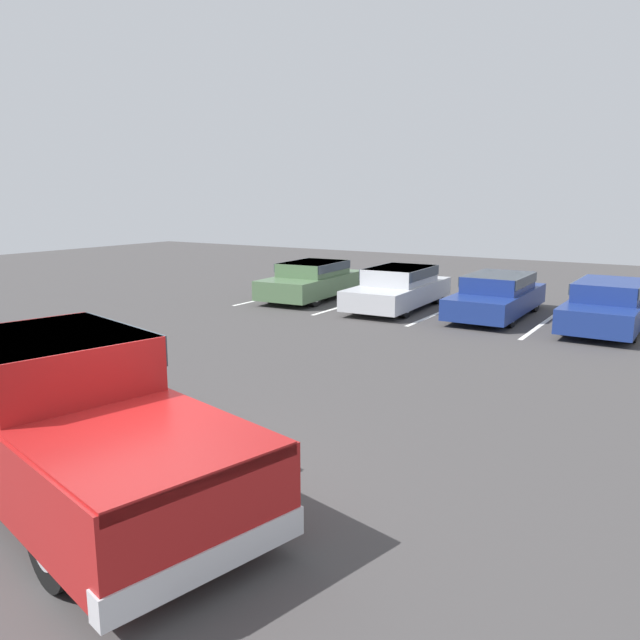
# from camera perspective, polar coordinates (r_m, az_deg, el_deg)

# --- Properties ---
(ground_plane) EXTENTS (60.00, 60.00, 0.00)m
(ground_plane) POSITION_cam_1_polar(r_m,az_deg,el_deg) (8.08, -17.02, -14.15)
(ground_plane) COLOR #423F3F
(stall_stripe_a) EXTENTS (0.12, 4.94, 0.01)m
(stall_stripe_a) POSITION_cam_1_polar(r_m,az_deg,el_deg) (21.80, -3.76, 2.26)
(stall_stripe_a) COLOR white
(stall_stripe_a) RESTS_ON ground_plane
(stall_stripe_b) EXTENTS (0.12, 4.94, 0.01)m
(stall_stripe_b) POSITION_cam_1_polar(r_m,az_deg,el_deg) (20.22, 3.10, 1.56)
(stall_stripe_b) COLOR white
(stall_stripe_b) RESTS_ON ground_plane
(stall_stripe_c) EXTENTS (0.12, 4.94, 0.01)m
(stall_stripe_c) POSITION_cam_1_polar(r_m,az_deg,el_deg) (18.97, 10.99, 0.72)
(stall_stripe_c) COLOR white
(stall_stripe_c) RESTS_ON ground_plane
(stall_stripe_d) EXTENTS (0.12, 4.94, 0.01)m
(stall_stripe_d) POSITION_cam_1_polar(r_m,az_deg,el_deg) (18.13, 19.80, -0.22)
(stall_stripe_d) COLOR white
(stall_stripe_d) RESTS_ON ground_plane
(pickup_truck) EXTENTS (6.25, 3.34, 1.83)m
(pickup_truck) POSITION_cam_1_polar(r_m,az_deg,el_deg) (7.87, -22.29, -8.09)
(pickup_truck) COLOR #A51919
(pickup_truck) RESTS_ON ground_plane
(parked_sedan_a) EXTENTS (2.10, 4.53, 1.24)m
(parked_sedan_a) POSITION_cam_1_polar(r_m,az_deg,el_deg) (20.98, -0.71, 3.75)
(parked_sedan_a) COLOR #4C6B47
(parked_sedan_a) RESTS_ON ground_plane
(parked_sedan_b) EXTENTS (1.97, 4.78, 1.26)m
(parked_sedan_b) POSITION_cam_1_polar(r_m,az_deg,el_deg) (19.37, 7.24, 3.07)
(parked_sedan_b) COLOR #B7BABF
(parked_sedan_b) RESTS_ON ground_plane
(parked_sedan_c) EXTENTS (1.78, 4.65, 1.21)m
(parked_sedan_c) POSITION_cam_1_polar(r_m,az_deg,el_deg) (18.59, 15.91, 2.30)
(parked_sedan_c) COLOR navy
(parked_sedan_c) RESTS_ON ground_plane
(parked_sedan_d) EXTENTS (1.78, 4.62, 1.25)m
(parked_sedan_d) POSITION_cam_1_polar(r_m,az_deg,el_deg) (17.84, 24.88, 1.40)
(parked_sedan_d) COLOR navy
(parked_sedan_d) RESTS_ON ground_plane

